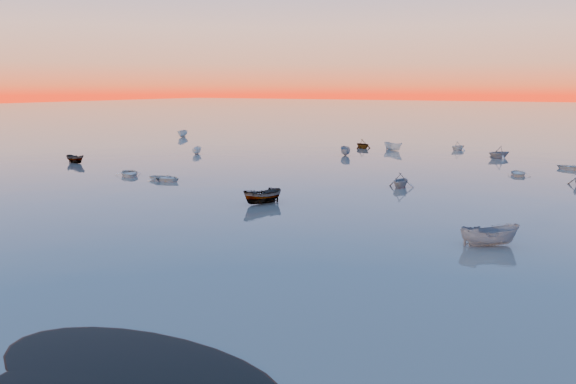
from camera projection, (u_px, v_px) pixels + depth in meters
The scene contains 6 objects.
ground at pixel (480, 141), 109.28m from camera, with size 600.00×600.00×0.00m, color #696158.
mud_lobes at pixel (18, 357), 22.03m from camera, with size 140.00×6.00×0.07m, color black, non-canonical shape.
moored_fleet at pixel (411, 173), 68.68m from camera, with size 124.00×58.00×1.20m, color silver, non-canonical shape.
boat_near_left at pixel (130, 176), 66.41m from camera, with size 4.12×1.72×1.03m, color silver.
boat_near_center at pixel (489, 245), 37.45m from camera, with size 4.05×1.71×1.40m, color slate.
boat_near_right at pixel (401, 187), 59.01m from camera, with size 3.41×1.53×1.19m, color slate.
Camera 1 is at (19.08, -13.91, 10.47)m, focal length 35.00 mm.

